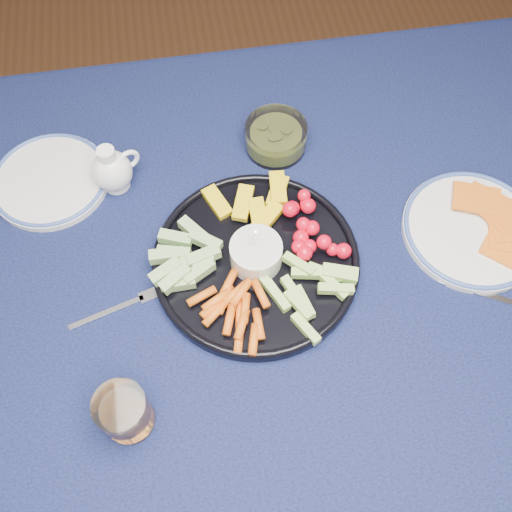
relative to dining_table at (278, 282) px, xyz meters
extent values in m
plane|color=brown|center=(0.00, 0.00, -0.66)|extent=(4.00, 4.00, 0.00)
cylinder|color=#4C2819|center=(0.72, 0.42, -0.31)|extent=(0.07, 0.07, 0.70)
cube|color=#4C2819|center=(0.00, 0.00, 0.06)|extent=(1.60, 1.00, 0.04)
cube|color=black|center=(0.00, 0.00, 0.08)|extent=(1.66, 1.06, 0.01)
cube|color=black|center=(0.00, 0.53, -0.06)|extent=(1.66, 0.01, 0.30)
cylinder|color=black|center=(-0.04, 0.00, 0.10)|extent=(0.36, 0.36, 0.02)
torus|color=black|center=(-0.04, 0.00, 0.11)|extent=(0.36, 0.36, 0.01)
cylinder|color=silver|center=(-0.04, 0.00, 0.13)|extent=(0.09, 0.09, 0.05)
cylinder|color=silver|center=(-0.04, 0.00, 0.15)|extent=(0.08, 0.08, 0.01)
cylinder|color=white|center=(-0.28, 0.21, 0.09)|extent=(0.05, 0.05, 0.01)
ellipsoid|color=white|center=(-0.28, 0.21, 0.13)|extent=(0.07, 0.07, 0.08)
cylinder|color=white|center=(-0.28, 0.21, 0.17)|extent=(0.03, 0.03, 0.03)
torus|color=white|center=(-0.24, 0.22, 0.14)|extent=(0.05, 0.03, 0.05)
torus|color=#39539F|center=(-0.28, 0.21, 0.16)|extent=(0.04, 0.04, 0.00)
cylinder|color=white|center=(0.04, 0.25, 0.12)|extent=(0.12, 0.12, 0.06)
cylinder|color=#5E681D|center=(0.04, 0.25, 0.11)|extent=(0.10, 0.10, 0.03)
cylinder|color=silver|center=(0.35, 0.00, 0.09)|extent=(0.25, 0.25, 0.01)
torus|color=#39539F|center=(0.35, 0.00, 0.10)|extent=(0.25, 0.25, 0.01)
cylinder|color=white|center=(-0.28, -0.23, 0.13)|extent=(0.08, 0.08, 0.09)
cylinder|color=#C67317|center=(-0.28, -0.23, 0.11)|extent=(0.07, 0.07, 0.05)
cube|color=silver|center=(-0.30, -0.05, 0.09)|extent=(0.13, 0.04, 0.00)
cube|color=silver|center=(-0.23, -0.03, 0.09)|extent=(0.04, 0.03, 0.00)
cube|color=silver|center=(0.33, -0.12, 0.09)|extent=(0.14, 0.08, 0.00)
cylinder|color=silver|center=(-0.40, 0.23, 0.09)|extent=(0.22, 0.22, 0.01)
torus|color=#39539F|center=(-0.40, 0.23, 0.10)|extent=(0.22, 0.22, 0.01)
camera|label=1|loc=(-0.12, -0.46, 0.97)|focal=40.00mm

